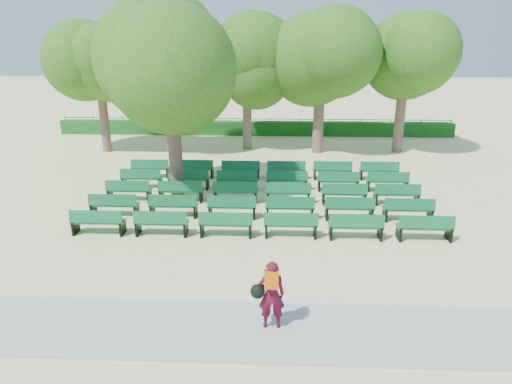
% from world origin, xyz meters
% --- Properties ---
extents(ground, '(120.00, 120.00, 0.00)m').
position_xyz_m(ground, '(0.00, 0.00, 0.00)').
color(ground, beige).
extents(paving, '(30.00, 2.20, 0.06)m').
position_xyz_m(paving, '(0.00, -7.40, 0.03)').
color(paving, '#A8A9A5').
rests_on(paving, ground).
extents(curb, '(30.00, 0.12, 0.10)m').
position_xyz_m(curb, '(0.00, -6.25, 0.05)').
color(curb, silver).
rests_on(curb, ground).
extents(hedge, '(26.00, 0.70, 0.90)m').
position_xyz_m(hedge, '(0.00, 14.00, 0.45)').
color(hedge, '#175B1A').
rests_on(hedge, ground).
extents(fence, '(26.00, 0.10, 1.02)m').
position_xyz_m(fence, '(0.00, 14.40, 0.00)').
color(fence, black).
rests_on(fence, ground).
extents(tree_line, '(21.80, 6.80, 7.04)m').
position_xyz_m(tree_line, '(0.00, 10.00, 0.00)').
color(tree_line, '#31651B').
rests_on(tree_line, ground).
extents(bench_array, '(1.75, 0.57, 1.10)m').
position_xyz_m(bench_array, '(0.88, 0.98, 0.09)').
color(bench_array, '#116338').
rests_on(bench_array, ground).
extents(tree_among, '(5.40, 5.40, 7.35)m').
position_xyz_m(tree_among, '(-2.57, 1.45, 4.89)').
color(tree_among, brown).
rests_on(tree_among, ground).
extents(person, '(0.77, 0.48, 1.62)m').
position_xyz_m(person, '(1.33, -7.28, 0.90)').
color(person, '#4E0B1F').
rests_on(person, ground).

